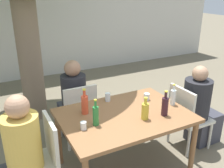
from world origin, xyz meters
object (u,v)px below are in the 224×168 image
at_px(person_seated_2, 73,103).
at_px(water_bottle_2, 173,97).
at_px(dining_table_front, 124,120).
at_px(drinking_glass_2, 83,126).
at_px(oil_cruet_4, 145,111).
at_px(wine_bottle_3, 165,106).
at_px(patio_chair_1, 186,115).
at_px(patio_chair_2, 78,111).
at_px(drinking_glass_1, 108,97).
at_px(green_bottle_0, 96,115).
at_px(drinking_glass_0, 147,97).
at_px(soda_bottle_1, 85,104).
at_px(patio_chair_0, 41,157).
at_px(person_seated_0, 16,161).
at_px(person_seated_1, 200,110).

bearing_deg(person_seated_2, water_bottle_2, 131.54).
height_order(dining_table_front, drinking_glass_2, drinking_glass_2).
bearing_deg(person_seated_2, oil_cruet_4, 109.87).
relative_size(wine_bottle_3, drinking_glass_2, 3.53).
relative_size(patio_chair_1, patio_chair_2, 1.00).
height_order(wine_bottle_3, drinking_glass_1, wine_bottle_3).
xyz_separation_m(green_bottle_0, drinking_glass_0, (0.80, 0.26, -0.07)).
bearing_deg(wine_bottle_3, water_bottle_2, 33.04).
distance_m(water_bottle_2, wine_bottle_3, 0.30).
bearing_deg(patio_chair_1, drinking_glass_1, 68.13).
height_order(soda_bottle_1, water_bottle_2, soda_bottle_1).
relative_size(patio_chair_2, soda_bottle_1, 3.02).
bearing_deg(patio_chair_0, drinking_glass_2, 78.06).
xyz_separation_m(patio_chair_1, person_seated_0, (-2.10, -0.00, 0.04)).
height_order(soda_bottle_1, drinking_glass_0, soda_bottle_1).
distance_m(person_seated_0, wine_bottle_3, 1.59).
height_order(dining_table_front, oil_cruet_4, oil_cruet_4).
bearing_deg(person_seated_1, drinking_glass_0, 75.43).
bearing_deg(wine_bottle_3, patio_chair_2, 124.53).
xyz_separation_m(dining_table_front, person_seated_0, (-1.17, -0.00, -0.13)).
bearing_deg(patio_chair_0, green_bottle_0, 83.12).
height_order(green_bottle_0, oil_cruet_4, green_bottle_0).
bearing_deg(drinking_glass_0, patio_chair_1, -20.81).
bearing_deg(drinking_glass_2, person_seated_1, 3.01).
bearing_deg(dining_table_front, patio_chair_0, 180.00).
xyz_separation_m(patio_chair_1, green_bottle_0, (-1.31, -0.07, 0.35)).
relative_size(person_seated_1, drinking_glass_0, 13.61).
bearing_deg(drinking_glass_1, water_bottle_2, -34.44).
relative_size(person_seated_2, oil_cruet_4, 4.67).
bearing_deg(drinking_glass_1, wine_bottle_3, -57.09).
bearing_deg(person_seated_1, wine_bottle_3, 105.51).
distance_m(patio_chair_1, drinking_glass_0, 0.61).
relative_size(green_bottle_0, wine_bottle_3, 0.99).
bearing_deg(person_seated_1, patio_chair_2, 63.26).
distance_m(person_seated_0, water_bottle_2, 1.82).
height_order(patio_chair_1, soda_bottle_1, soda_bottle_1).
relative_size(patio_chair_2, person_seated_1, 0.78).
bearing_deg(green_bottle_0, water_bottle_2, 0.58).
xyz_separation_m(patio_chair_0, green_bottle_0, (0.56, -0.07, 0.35)).
height_order(patio_chair_2, person_seated_1, person_seated_1).
height_order(person_seated_0, drinking_glass_1, person_seated_0).
relative_size(soda_bottle_1, oil_cruet_4, 1.17).
height_order(person_seated_0, water_bottle_2, person_seated_0).
bearing_deg(patio_chair_2, patio_chair_1, 148.99).
xyz_separation_m(green_bottle_0, soda_bottle_1, (-0.01, 0.28, 0.00)).
bearing_deg(wine_bottle_3, soda_bottle_1, 150.11).
distance_m(soda_bottle_1, water_bottle_2, 1.04).
height_order(person_seated_0, person_seated_1, person_seated_0).
bearing_deg(soda_bottle_1, dining_table_front, -29.20).
xyz_separation_m(person_seated_2, drinking_glass_1, (0.27, -0.58, 0.27)).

